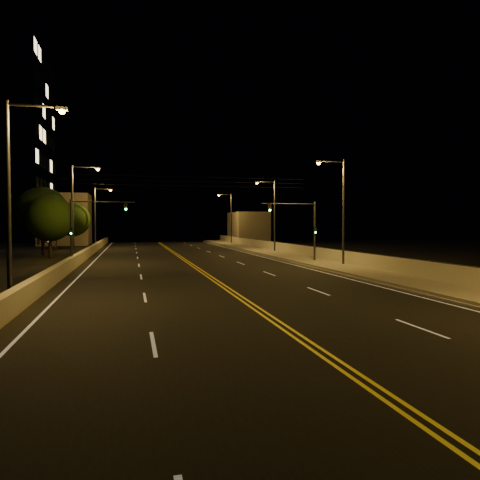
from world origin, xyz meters
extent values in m
plane|color=black|center=(0.00, 0.00, 0.00)|extent=(160.00, 160.00, 0.00)
cube|color=black|center=(0.00, 20.00, 0.01)|extent=(18.00, 120.00, 0.02)
cube|color=gray|center=(10.80, 20.00, 0.15)|extent=(3.60, 120.00, 0.30)
cube|color=gray|center=(8.93, 20.00, 0.07)|extent=(0.14, 120.00, 0.15)
cube|color=#ADA690|center=(12.45, 20.00, 0.80)|extent=(0.30, 120.00, 1.00)
cube|color=#ADA690|center=(-9.71, 20.00, 0.49)|extent=(0.45, 120.00, 0.97)
cube|color=slate|center=(16.50, 73.48, 2.88)|extent=(6.00, 10.00, 5.75)
cube|color=slate|center=(-16.00, 71.04, 4.31)|extent=(8.00, 8.00, 8.61)
cylinder|color=black|center=(12.45, 20.00, 1.33)|extent=(0.06, 120.00, 0.06)
cube|color=silver|center=(-8.60, 20.00, 0.02)|extent=(0.12, 116.00, 0.00)
cube|color=silver|center=(8.60, 20.00, 0.02)|extent=(0.12, 116.00, 0.00)
cube|color=gold|center=(-0.15, 20.00, 0.02)|extent=(0.12, 116.00, 0.00)
cube|color=gold|center=(0.15, 20.00, 0.02)|extent=(0.12, 116.00, 0.00)
cube|color=silver|center=(-4.50, 1.50, 0.02)|extent=(0.12, 3.00, 0.00)
cube|color=silver|center=(-4.50, 10.50, 0.02)|extent=(0.12, 3.00, 0.00)
cube|color=silver|center=(-4.50, 19.50, 0.02)|extent=(0.12, 3.00, 0.00)
cube|color=silver|center=(-4.50, 28.50, 0.02)|extent=(0.12, 3.00, 0.00)
cube|color=silver|center=(-4.50, 37.50, 0.02)|extent=(0.12, 3.00, 0.00)
cube|color=silver|center=(-4.50, 46.50, 0.02)|extent=(0.12, 3.00, 0.00)
cube|color=silver|center=(-4.50, 55.50, 0.02)|extent=(0.12, 3.00, 0.00)
cube|color=silver|center=(-4.50, 64.50, 0.02)|extent=(0.12, 3.00, 0.00)
cube|color=silver|center=(-4.50, 73.50, 0.02)|extent=(0.12, 3.00, 0.00)
cube|color=silver|center=(4.50, 1.50, 0.02)|extent=(0.12, 3.00, 0.00)
cube|color=silver|center=(4.50, 10.50, 0.02)|extent=(0.12, 3.00, 0.00)
cube|color=silver|center=(4.50, 19.50, 0.02)|extent=(0.12, 3.00, 0.00)
cube|color=silver|center=(4.50, 28.50, 0.02)|extent=(0.12, 3.00, 0.00)
cube|color=silver|center=(4.50, 37.50, 0.02)|extent=(0.12, 3.00, 0.00)
cube|color=silver|center=(4.50, 46.50, 0.02)|extent=(0.12, 3.00, 0.00)
cube|color=silver|center=(4.50, 55.50, 0.02)|extent=(0.12, 3.00, 0.00)
cube|color=silver|center=(4.50, 64.50, 0.02)|extent=(0.12, 3.00, 0.00)
cube|color=silver|center=(4.50, 73.50, 0.02)|extent=(0.12, 3.00, 0.00)
cylinder|color=#2D2D33|center=(11.80, 22.75, 4.39)|extent=(0.20, 0.20, 8.79)
cylinder|color=#2D2D33|center=(10.70, 22.75, 8.64)|extent=(2.20, 0.12, 0.12)
cube|color=#2D2D33|center=(9.60, 22.75, 8.57)|extent=(0.50, 0.25, 0.14)
sphere|color=#FF9E2D|center=(9.60, 22.75, 8.47)|extent=(0.28, 0.28, 0.28)
cylinder|color=#2D2D33|center=(11.80, 41.58, 4.39)|extent=(0.20, 0.20, 8.79)
cylinder|color=#2D2D33|center=(10.70, 41.58, 8.64)|extent=(2.20, 0.12, 0.12)
cube|color=#2D2D33|center=(9.60, 41.58, 8.57)|extent=(0.50, 0.25, 0.14)
sphere|color=#FF9E2D|center=(9.60, 41.58, 8.47)|extent=(0.28, 0.28, 0.28)
cylinder|color=#2D2D33|center=(11.80, 66.73, 4.39)|extent=(0.20, 0.20, 8.79)
cylinder|color=#2D2D33|center=(10.70, 66.73, 8.64)|extent=(2.20, 0.12, 0.12)
cube|color=#2D2D33|center=(9.60, 66.73, 8.57)|extent=(0.50, 0.25, 0.14)
sphere|color=#FF9E2D|center=(9.60, 66.73, 8.47)|extent=(0.28, 0.28, 0.28)
cylinder|color=#2D2D33|center=(-10.20, 9.06, 4.39)|extent=(0.20, 0.20, 8.79)
cylinder|color=#2D2D33|center=(-9.10, 9.06, 8.64)|extent=(2.20, 0.12, 0.12)
cube|color=#2D2D33|center=(-8.00, 9.06, 8.57)|extent=(0.50, 0.25, 0.14)
sphere|color=#FF9E2D|center=(-8.00, 9.06, 8.47)|extent=(0.28, 0.28, 0.28)
cylinder|color=#2D2D33|center=(-10.20, 31.29, 4.39)|extent=(0.20, 0.20, 8.79)
cylinder|color=#2D2D33|center=(-9.10, 31.29, 8.64)|extent=(2.20, 0.12, 0.12)
cube|color=#2D2D33|center=(-8.00, 31.29, 8.57)|extent=(0.50, 0.25, 0.14)
sphere|color=#FF9E2D|center=(-8.00, 31.29, 8.47)|extent=(0.28, 0.28, 0.28)
cylinder|color=#2D2D33|center=(-10.20, 57.93, 4.39)|extent=(0.20, 0.20, 8.79)
cylinder|color=#2D2D33|center=(-9.10, 57.93, 8.64)|extent=(2.20, 0.12, 0.12)
cube|color=#2D2D33|center=(-8.00, 57.93, 8.57)|extent=(0.50, 0.25, 0.14)
sphere|color=#FF9E2D|center=(-8.00, 57.93, 8.47)|extent=(0.28, 0.28, 0.28)
cylinder|color=#2D2D33|center=(11.00, 26.94, 2.79)|extent=(0.18, 0.18, 5.57)
cylinder|color=#2D2D33|center=(8.50, 26.94, 5.37)|extent=(5.00, 0.10, 0.10)
cube|color=black|center=(6.75, 26.94, 5.02)|extent=(0.28, 0.18, 0.80)
sphere|color=#19FF4C|center=(6.75, 26.83, 4.77)|extent=(0.14, 0.14, 0.14)
cube|color=black|center=(11.00, 26.79, 3.00)|extent=(0.22, 0.14, 0.55)
cylinder|color=#2D2D33|center=(-9.80, 26.94, 2.79)|extent=(0.18, 0.18, 5.57)
cylinder|color=#2D2D33|center=(-7.30, 26.94, 5.37)|extent=(5.00, 0.10, 0.10)
cube|color=black|center=(-5.55, 26.94, 5.02)|extent=(0.28, 0.18, 0.80)
sphere|color=#19FF4C|center=(-5.55, 26.83, 4.77)|extent=(0.14, 0.14, 0.14)
cube|color=black|center=(-9.80, 26.79, 3.00)|extent=(0.22, 0.14, 0.55)
cylinder|color=black|center=(0.00, 29.50, 7.00)|extent=(22.00, 0.03, 0.03)
cylinder|color=black|center=(0.00, 29.50, 7.40)|extent=(22.00, 0.03, 0.03)
cylinder|color=black|center=(0.00, 29.50, 7.80)|extent=(22.00, 0.03, 0.03)
cylinder|color=black|center=(-13.43, 39.61, 1.16)|extent=(0.36, 0.36, 2.33)
sphere|color=black|center=(-13.43, 39.61, 4.20)|extent=(4.91, 4.91, 4.91)
cylinder|color=black|center=(-15.01, 44.81, 1.36)|extent=(0.36, 0.36, 2.73)
sphere|color=black|center=(-15.01, 44.81, 4.93)|extent=(5.76, 5.76, 5.76)
cylinder|color=black|center=(-14.90, 53.04, 1.09)|extent=(0.36, 0.36, 2.18)
sphere|color=black|center=(-14.90, 53.04, 3.93)|extent=(4.59, 4.59, 4.59)
cylinder|color=black|center=(-13.38, 59.18, 1.16)|extent=(0.36, 0.36, 2.33)
sphere|color=black|center=(-13.38, 59.18, 4.21)|extent=(4.92, 4.92, 4.92)
camera|label=1|loc=(-5.11, -12.55, 3.60)|focal=35.00mm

